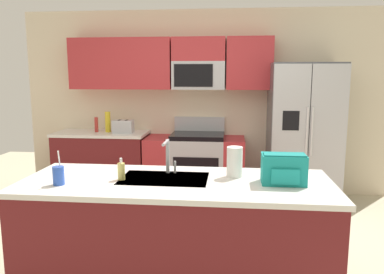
# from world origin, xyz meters

# --- Properties ---
(ground_plane) EXTENTS (9.00, 9.00, 0.00)m
(ground_plane) POSITION_xyz_m (0.00, 0.00, 0.00)
(ground_plane) COLOR beige
(ground_plane) RESTS_ON ground
(kitchen_wall_unit) EXTENTS (5.20, 0.43, 2.60)m
(kitchen_wall_unit) POSITION_xyz_m (-0.14, 2.08, 1.47)
(kitchen_wall_unit) COLOR beige
(kitchen_wall_unit) RESTS_ON ground
(back_counter) EXTENTS (1.29, 0.63, 0.90)m
(back_counter) POSITION_xyz_m (-1.42, 1.80, 0.45)
(back_counter) COLOR maroon
(back_counter) RESTS_ON ground
(range_oven) EXTENTS (1.36, 0.61, 1.10)m
(range_oven) POSITION_xyz_m (-0.08, 1.80, 0.44)
(range_oven) COLOR #B7BABF
(range_oven) RESTS_ON ground
(refrigerator) EXTENTS (0.90, 0.76, 1.85)m
(refrigerator) POSITION_xyz_m (1.36, 1.73, 0.93)
(refrigerator) COLOR #4C4F54
(refrigerator) RESTS_ON ground
(island_counter) EXTENTS (2.38, 0.91, 0.90)m
(island_counter) POSITION_xyz_m (-0.01, -0.54, 0.45)
(island_counter) COLOR maroon
(island_counter) RESTS_ON ground
(toaster) EXTENTS (0.28, 0.16, 0.18)m
(toaster) POSITION_xyz_m (-1.08, 1.75, 0.99)
(toaster) COLOR #B7BABF
(toaster) RESTS_ON back_counter
(pepper_mill) EXTENTS (0.05, 0.05, 0.21)m
(pepper_mill) POSITION_xyz_m (-1.49, 1.80, 1.00)
(pepper_mill) COLOR #B2332D
(pepper_mill) RESTS_ON back_counter
(bottle_yellow) EXTENTS (0.08, 0.08, 0.29)m
(bottle_yellow) POSITION_xyz_m (-1.32, 1.82, 1.04)
(bottle_yellow) COLOR yellow
(bottle_yellow) RESTS_ON back_counter
(sink_faucet) EXTENTS (0.08, 0.21, 0.28)m
(sink_faucet) POSITION_xyz_m (-0.10, -0.35, 1.07)
(sink_faucet) COLOR #B7BABF
(sink_faucet) RESTS_ON island_counter
(drink_cup_blue) EXTENTS (0.08, 0.08, 0.26)m
(drink_cup_blue) POSITION_xyz_m (-0.85, -0.74, 0.97)
(drink_cup_blue) COLOR blue
(drink_cup_blue) RESTS_ON island_counter
(soap_dispenser) EXTENTS (0.06, 0.06, 0.17)m
(soap_dispenser) POSITION_xyz_m (-0.43, -0.56, 0.97)
(soap_dispenser) COLOR #D8CC66
(soap_dispenser) RESTS_ON island_counter
(paper_towel_roll) EXTENTS (0.12, 0.12, 0.24)m
(paper_towel_roll) POSITION_xyz_m (0.44, -0.39, 1.02)
(paper_towel_roll) COLOR white
(paper_towel_roll) RESTS_ON island_counter
(backpack) EXTENTS (0.32, 0.22, 0.23)m
(backpack) POSITION_xyz_m (0.80, -0.54, 1.02)
(backpack) COLOR teal
(backpack) RESTS_ON island_counter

